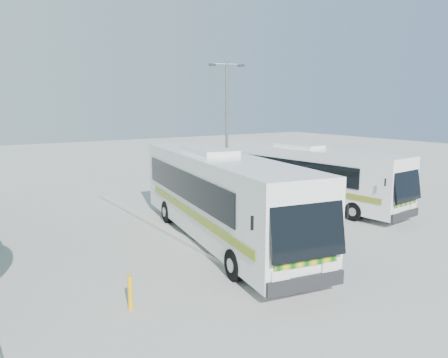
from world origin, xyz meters
TOP-DOWN VIEW (x-y plane):
  - ground at (0.00, 0.00)m, footprint 100.00×100.00m
  - kerb_divider at (-2.30, 2.00)m, footprint 0.40×16.00m
  - coach_main at (-1.01, -0.68)m, footprint 4.67×12.86m
  - coach_adjacent at (6.71, 1.94)m, footprint 3.35×11.42m
  - lamppost at (2.67, 4.26)m, footprint 1.85×0.78m
  - bollard at (-6.36, -4.47)m, footprint 0.17×0.17m

SIDE VIEW (x-z plane):
  - ground at x=0.00m, z-range 0.00..0.00m
  - kerb_divider at x=-2.30m, z-range 0.00..0.15m
  - bollard at x=-6.36m, z-range 0.00..0.98m
  - coach_adjacent at x=6.71m, z-range 0.15..3.27m
  - coach_main at x=-1.01m, z-range 0.17..3.67m
  - lamppost at x=2.67m, z-range 0.40..8.17m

